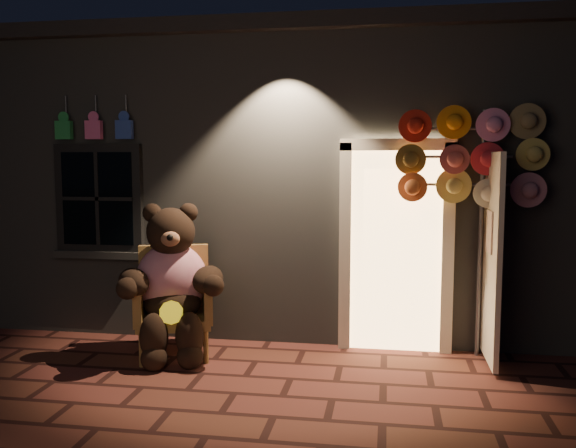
# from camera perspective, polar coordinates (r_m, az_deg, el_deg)

# --- Properties ---
(ground) EXTENTS (60.00, 60.00, 0.00)m
(ground) POSITION_cam_1_polar(r_m,az_deg,el_deg) (5.39, -5.04, -15.49)
(ground) COLOR #572621
(ground) RESTS_ON ground
(shop_building) EXTENTS (7.30, 5.95, 3.51)m
(shop_building) POSITION_cam_1_polar(r_m,az_deg,el_deg) (8.94, 1.24, 4.48)
(shop_building) COLOR slate
(shop_building) RESTS_ON ground
(wicker_armchair) EXTENTS (0.91, 0.87, 1.09)m
(wicker_armchair) POSITION_cam_1_polar(r_m,az_deg,el_deg) (6.36, -10.62, -7.10)
(wicker_armchair) COLOR olive
(wicker_armchair) RESTS_ON ground
(teddy_bear) EXTENTS (1.07, 1.00, 1.56)m
(teddy_bear) POSITION_cam_1_polar(r_m,az_deg,el_deg) (6.18, -10.84, -5.42)
(teddy_bear) COLOR #BD143F
(teddy_bear) RESTS_ON ground
(hat_rack) EXTENTS (1.40, 0.22, 2.48)m
(hat_rack) POSITION_cam_1_polar(r_m,az_deg,el_deg) (6.18, 16.73, 5.82)
(hat_rack) COLOR #59595E
(hat_rack) RESTS_ON ground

